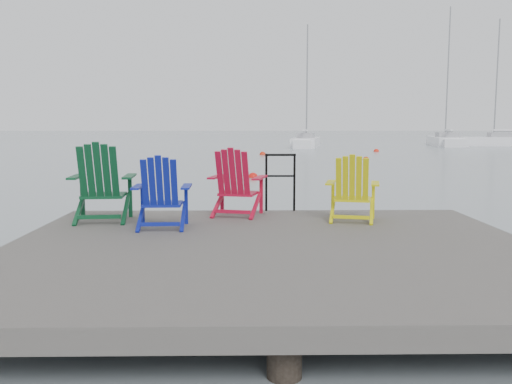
{
  "coord_description": "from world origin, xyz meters",
  "views": [
    {
      "loc": [
        -0.27,
        -5.97,
        1.83
      ],
      "look_at": [
        -0.14,
        2.03,
        0.85
      ],
      "focal_mm": 38.0,
      "sensor_mm": 36.0,
      "label": 1
    }
  ],
  "objects_px": {
    "chair_green": "(101,183)",
    "buoy_c": "(366,160)",
    "sailboat_near": "(306,143)",
    "sailboat_mid": "(446,142)",
    "sailboat_far": "(499,142)",
    "buoy_d": "(376,152)",
    "chair_red": "(236,183)",
    "buoy_b": "(263,155)",
    "chair_blue": "(161,192)",
    "chair_yellow": "(352,188)",
    "handrail": "(280,177)",
    "buoy_a": "(253,177)"
  },
  "relations": [
    {
      "from": "sailboat_near",
      "to": "sailboat_mid",
      "type": "relative_size",
      "value": 0.82
    },
    {
      "from": "sailboat_mid",
      "to": "sailboat_far",
      "type": "xyz_separation_m",
      "value": [
        4.64,
        -0.91,
        0.0
      ]
    },
    {
      "from": "buoy_d",
      "to": "chair_red",
      "type": "bearing_deg",
      "value": -107.04
    },
    {
      "from": "chair_green",
      "to": "sailboat_near",
      "type": "xyz_separation_m",
      "value": [
        7.18,
        40.02,
        -0.69
      ]
    },
    {
      "from": "sailboat_near",
      "to": "buoy_c",
      "type": "bearing_deg",
      "value": -75.21
    },
    {
      "from": "buoy_a",
      "to": "handrail",
      "type": "bearing_deg",
      "value": -88.35
    },
    {
      "from": "handrail",
      "to": "sailboat_far",
      "type": "distance_m",
      "value": 47.75
    },
    {
      "from": "sailboat_near",
      "to": "sailboat_far",
      "type": "distance_m",
      "value": 18.54
    },
    {
      "from": "chair_green",
      "to": "chair_blue",
      "type": "relative_size",
      "value": 1.16
    },
    {
      "from": "chair_green",
      "to": "buoy_c",
      "type": "xyz_separation_m",
      "value": [
        8.49,
        21.84,
        -1.04
      ]
    },
    {
      "from": "chair_yellow",
      "to": "buoy_d",
      "type": "height_order",
      "value": "chair_yellow"
    },
    {
      "from": "chair_green",
      "to": "chair_yellow",
      "type": "bearing_deg",
      "value": -5.26
    },
    {
      "from": "buoy_b",
      "to": "chair_green",
      "type": "bearing_deg",
      "value": -96.34
    },
    {
      "from": "buoy_c",
      "to": "buoy_a",
      "type": "bearing_deg",
      "value": -121.77
    },
    {
      "from": "buoy_a",
      "to": "buoy_c",
      "type": "relative_size",
      "value": 1.02
    },
    {
      "from": "handrail",
      "to": "chair_red",
      "type": "height_order",
      "value": "chair_red"
    },
    {
      "from": "buoy_b",
      "to": "buoy_c",
      "type": "relative_size",
      "value": 1.18
    },
    {
      "from": "handrail",
      "to": "buoy_d",
      "type": "distance_m",
      "value": 31.57
    },
    {
      "from": "chair_green",
      "to": "buoy_c",
      "type": "bearing_deg",
      "value": 63.92
    },
    {
      "from": "handrail",
      "to": "buoy_d",
      "type": "relative_size",
      "value": 2.27
    },
    {
      "from": "chair_blue",
      "to": "buoy_c",
      "type": "height_order",
      "value": "chair_blue"
    },
    {
      "from": "sailboat_mid",
      "to": "chair_blue",
      "type": "bearing_deg",
      "value": -102.42
    },
    {
      "from": "buoy_b",
      "to": "buoy_d",
      "type": "bearing_deg",
      "value": 26.64
    },
    {
      "from": "sailboat_near",
      "to": "chair_green",
      "type": "bearing_deg",
      "value": -89.5
    },
    {
      "from": "chair_yellow",
      "to": "buoy_d",
      "type": "relative_size",
      "value": 2.31
    },
    {
      "from": "sailboat_mid",
      "to": "buoy_c",
      "type": "bearing_deg",
      "value": -107.65
    },
    {
      "from": "chair_red",
      "to": "buoy_b",
      "type": "xyz_separation_m",
      "value": [
        1.15,
        26.63,
        -1.0
      ]
    },
    {
      "from": "chair_yellow",
      "to": "buoy_b",
      "type": "height_order",
      "value": "chair_yellow"
    },
    {
      "from": "chair_green",
      "to": "sailboat_far",
      "type": "distance_m",
      "value": 49.82
    },
    {
      "from": "sailboat_far",
      "to": "buoy_d",
      "type": "xyz_separation_m",
      "value": [
        -14.21,
        -11.55,
        -0.36
      ]
    },
    {
      "from": "sailboat_far",
      "to": "buoy_d",
      "type": "height_order",
      "value": "sailboat_far"
    },
    {
      "from": "handrail",
      "to": "chair_blue",
      "type": "bearing_deg",
      "value": -138.5
    },
    {
      "from": "sailboat_near",
      "to": "buoy_a",
      "type": "xyz_separation_m",
      "value": [
        -4.95,
        -28.28,
        -0.36
      ]
    },
    {
      "from": "sailboat_mid",
      "to": "sailboat_near",
      "type": "bearing_deg",
      "value": -153.06
    },
    {
      "from": "chair_blue",
      "to": "buoy_c",
      "type": "xyz_separation_m",
      "value": [
        7.58,
        22.36,
        -0.97
      ]
    },
    {
      "from": "handrail",
      "to": "sailboat_far",
      "type": "xyz_separation_m",
      "value": [
        22.97,
        41.86,
        -0.69
      ]
    },
    {
      "from": "chair_green",
      "to": "buoy_c",
      "type": "relative_size",
      "value": 3.11
    },
    {
      "from": "sailboat_mid",
      "to": "sailboat_far",
      "type": "height_order",
      "value": "sailboat_mid"
    },
    {
      "from": "buoy_d",
      "to": "buoy_b",
      "type": "bearing_deg",
      "value": -153.36
    },
    {
      "from": "sailboat_far",
      "to": "buoy_a",
      "type": "height_order",
      "value": "sailboat_far"
    },
    {
      "from": "chair_green",
      "to": "chair_red",
      "type": "height_order",
      "value": "chair_green"
    },
    {
      "from": "chair_blue",
      "to": "buoy_d",
      "type": "distance_m",
      "value": 33.42
    },
    {
      "from": "handrail",
      "to": "chair_blue",
      "type": "relative_size",
      "value": 0.96
    },
    {
      "from": "sailboat_near",
      "to": "sailboat_mid",
      "type": "xyz_separation_m",
      "value": [
        13.69,
        3.68,
        -0.0
      ]
    },
    {
      "from": "chair_yellow",
      "to": "buoy_c",
      "type": "relative_size",
      "value": 2.65
    },
    {
      "from": "handrail",
      "to": "buoy_d",
      "type": "bearing_deg",
      "value": 73.89
    },
    {
      "from": "handrail",
      "to": "chair_red",
      "type": "xyz_separation_m",
      "value": [
        -0.68,
        -0.48,
        -0.04
      ]
    },
    {
      "from": "sailboat_near",
      "to": "buoy_a",
      "type": "height_order",
      "value": "sailboat_near"
    },
    {
      "from": "handrail",
      "to": "buoy_b",
      "type": "relative_size",
      "value": 2.21
    },
    {
      "from": "chair_green",
      "to": "sailboat_mid",
      "type": "bearing_deg",
      "value": 59.62
    }
  ]
}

